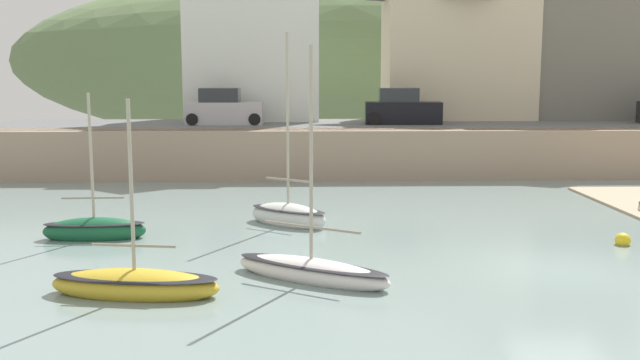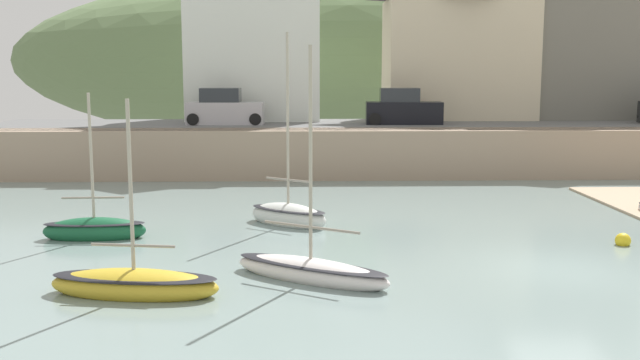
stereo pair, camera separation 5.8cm
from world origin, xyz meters
TOP-DOWN VIEW (x-y plane):
  - quay_seawall at (0.00, 17.50)m, footprint 48.00×9.40m
  - hillside_backdrop at (4.81, 55.20)m, footprint 80.00×44.00m
  - waterfront_building_left at (-9.71, 25.20)m, footprint 7.93×6.16m
  - waterfront_building_centre at (2.50, 25.20)m, footprint 8.95×5.06m
  - waterfront_building_right at (9.36, 25.20)m, footprint 9.04×4.59m
  - rowboat_small_beached at (-10.83, -2.01)m, footprint 4.19×1.85m
  - fishing_boat_green at (-13.41, 3.87)m, footprint 3.22×1.13m
  - motorboat_with_cabin at (-7.38, 5.82)m, footprint 3.11×2.69m
  - sailboat_far_left at (-6.70, -0.88)m, footprint 4.24×3.16m
  - parked_car_near_slipway at (-11.08, 20.70)m, footprint 4.13×1.82m
  - parked_car_by_wall at (-1.41, 20.70)m, footprint 4.19×1.93m
  - mooring_buoy at (2.76, 2.57)m, footprint 0.46×0.46m

SIDE VIEW (x-z plane):
  - mooring_buoy at x=2.76m, z-range -0.09..0.37m
  - sailboat_far_left at x=-6.70m, z-range -2.72..3.24m
  - rowboat_small_beached at x=-10.83m, z-range -2.11..2.63m
  - fishing_boat_green at x=-13.41m, z-range -2.08..2.66m
  - motorboat_with_cabin at x=-7.38m, z-range -3.01..3.68m
  - quay_seawall at x=0.00m, z-range 0.16..2.56m
  - parked_car_near_slipway at x=-11.08m, z-range 2.23..4.18m
  - parked_car_by_wall at x=-1.41m, z-range 2.23..4.18m
  - hillside_backdrop at x=4.81m, z-range -2.73..15.49m
  - waterfront_building_centre at x=2.50m, z-range 2.47..11.48m
  - waterfront_building_left at x=-9.71m, z-range 2.46..13.56m
  - waterfront_building_right at x=9.36m, z-range 2.50..14.22m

